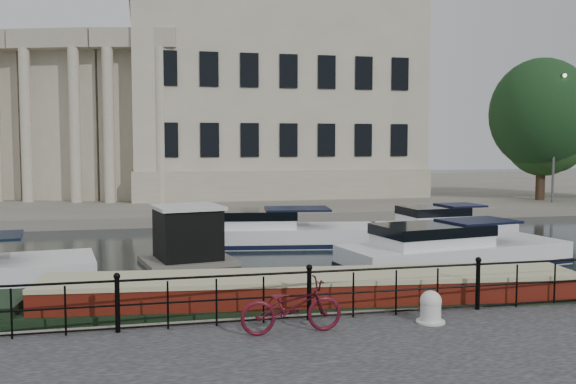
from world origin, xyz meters
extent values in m
plane|color=black|center=(0.00, 0.00, 0.00)|extent=(160.00, 160.00, 0.00)
cube|color=#6B665B|center=(0.00, 39.00, 0.28)|extent=(120.00, 42.00, 0.55)
cylinder|color=black|center=(-4.00, -2.25, 1.10)|extent=(0.10, 0.10, 1.10)
sphere|color=black|center=(-4.00, -2.25, 1.70)|extent=(0.14, 0.14, 0.14)
cylinder|color=black|center=(0.00, -2.25, 1.10)|extent=(0.10, 0.10, 1.10)
sphere|color=black|center=(0.00, -2.25, 1.70)|extent=(0.14, 0.14, 0.14)
cylinder|color=black|center=(4.00, -2.25, 1.10)|extent=(0.10, 0.10, 1.10)
sphere|color=black|center=(4.00, -2.25, 1.70)|extent=(0.14, 0.14, 0.14)
cylinder|color=black|center=(0.00, -2.25, 1.60)|extent=(24.00, 0.05, 0.05)
cylinder|color=black|center=(0.00, -2.25, 1.10)|extent=(24.00, 0.04, 0.04)
cylinder|color=black|center=(0.00, -2.25, 0.63)|extent=(24.00, 0.04, 0.04)
cube|color=#ADA38C|center=(6.00, 33.00, 7.55)|extent=(20.00, 14.00, 14.00)
cube|color=#9E937F|center=(6.00, 33.00, 14.95)|extent=(20.40, 14.40, 0.80)
cube|color=#9E937F|center=(6.00, 33.00, 1.55)|extent=(20.30, 14.30, 2.00)
cube|color=#ADA38C|center=(-3.33, 29.02, 6.05)|extent=(5.73, 4.06, 11.00)
cube|color=#9E937F|center=(-3.76, 27.07, 10.95)|extent=(5.62, 2.73, 1.20)
cylinder|color=#ADA38C|center=(-2.28, 26.16, 5.45)|extent=(0.70, 0.70, 9.80)
cylinder|color=#ADA38C|center=(-5.49, 26.87, 5.45)|extent=(0.70, 0.70, 9.80)
cube|color=#ADA38C|center=(-8.29, 30.44, 6.05)|extent=(5.90, 4.56, 11.00)
cube|color=#9E937F|center=(-8.95, 28.56, 10.95)|extent=(5.62, 3.30, 1.20)
cylinder|color=#ADA38C|center=(-7.59, 27.47, 5.45)|extent=(0.70, 0.70, 9.80)
cylinder|color=#ADA38C|center=(-10.69, 28.56, 5.45)|extent=(0.70, 0.70, 9.80)
cylinder|color=#59595B|center=(22.00, 20.50, 4.55)|extent=(0.16, 0.16, 8.00)
sphere|color=#FFF2CC|center=(22.00, 19.65, 8.50)|extent=(0.24, 0.24, 0.24)
imported|color=#4F0E1A|center=(-0.59, -3.08, 1.10)|extent=(2.11, 0.79, 1.10)
cylinder|color=silver|center=(2.47, -3.01, 0.78)|extent=(0.44, 0.44, 0.46)
sphere|color=silver|center=(2.47, -3.01, 1.01)|extent=(0.46, 0.46, 0.46)
cylinder|color=silver|center=(2.47, -3.01, 0.57)|extent=(0.61, 0.61, 0.04)
cube|color=black|center=(0.52, -0.62, 0.10)|extent=(16.35, 3.86, 0.97)
cube|color=#5B160D|center=(0.52, -0.62, 0.75)|extent=(13.09, 3.19, 0.76)
cube|color=#BEB989|center=(0.52, -0.62, 1.15)|extent=(13.10, 3.26, 0.11)
cube|color=#6B665B|center=(-1.90, 7.87, 0.05)|extent=(3.62, 3.20, 0.26)
cube|color=black|center=(-1.90, 7.87, 1.10)|extent=(2.48, 2.48, 1.90)
cube|color=silver|center=(-1.90, 7.87, 2.05)|extent=(2.73, 2.73, 0.13)
cube|color=white|center=(7.36, 5.32, 0.20)|extent=(8.69, 4.13, 1.20)
cube|color=black|center=(7.36, 5.32, 0.12)|extent=(8.77, 4.18, 0.18)
cube|color=white|center=(6.38, 5.15, 1.05)|extent=(4.08, 2.86, 0.90)
cube|color=black|center=(8.35, 5.49, 1.55)|extent=(2.79, 2.32, 0.08)
cube|color=white|center=(1.90, 11.26, 0.20)|extent=(9.39, 4.09, 1.20)
cube|color=black|center=(1.90, 11.26, 0.12)|extent=(9.49, 4.13, 0.18)
cube|color=white|center=(0.82, 11.42, 1.05)|extent=(4.38, 2.87, 0.90)
cube|color=black|center=(2.98, 11.11, 1.55)|extent=(2.98, 2.34, 0.08)
cube|color=white|center=(9.86, 10.96, 0.20)|extent=(6.05, 3.00, 1.20)
cube|color=black|center=(9.86, 10.96, 0.12)|extent=(6.11, 3.03, 0.18)
cube|color=white|center=(9.16, 10.90, 1.05)|extent=(2.80, 2.28, 0.90)
cube|color=black|center=(10.56, 11.01, 1.55)|extent=(1.90, 1.90, 0.08)
cylinder|color=black|center=(22.40, 22.53, 2.09)|extent=(0.44, 0.44, 3.08)
ellipsoid|color=black|center=(22.40, 22.53, 6.28)|extent=(6.70, 6.70, 7.40)
sphere|color=black|center=(23.00, 22.13, 5.40)|extent=(4.93, 4.93, 4.93)
cylinder|color=black|center=(22.71, 22.69, 1.75)|extent=(0.44, 0.44, 2.40)
ellipsoid|color=#173B13|center=(22.71, 22.69, 5.00)|extent=(5.20, 5.20, 5.75)
sphere|color=#173B13|center=(23.31, 22.29, 4.31)|extent=(3.83, 3.83, 3.83)
camera|label=1|loc=(-3.47, -15.40, 4.38)|focal=40.00mm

